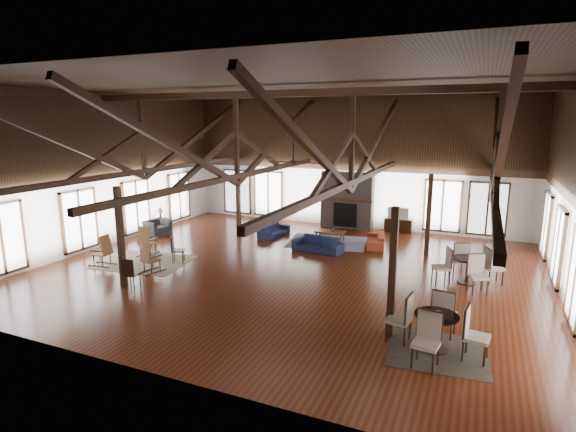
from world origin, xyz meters
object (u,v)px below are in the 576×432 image
at_px(sofa_navy_left, 274,230).
at_px(tv_console, 398,225).
at_px(coffee_table, 330,232).
at_px(sofa_navy_front, 318,244).
at_px(sofa_orange, 376,240).
at_px(armchair, 157,228).
at_px(cafe_table_near, 436,326).
at_px(cafe_table_far, 468,266).

relative_size(sofa_navy_left, tv_console, 1.43).
relative_size(sofa_navy_left, coffee_table, 1.38).
height_order(sofa_navy_front, sofa_orange, sofa_navy_front).
relative_size(coffee_table, armchair, 1.24).
bearing_deg(sofa_navy_front, cafe_table_near, -43.45).
distance_m(sofa_navy_left, tv_console, 5.65).
distance_m(cafe_table_near, cafe_table_far, 4.74).
bearing_deg(cafe_table_far, coffee_table, 151.56).
height_order(armchair, tv_console, armchair).
bearing_deg(cafe_table_near, cafe_table_far, 84.32).
bearing_deg(tv_console, sofa_navy_left, -148.60).
bearing_deg(sofa_navy_front, armchair, -168.75).
relative_size(sofa_navy_left, cafe_table_near, 0.77).
bearing_deg(sofa_navy_left, sofa_navy_front, -113.74).
bearing_deg(cafe_table_far, sofa_navy_front, 165.08).
xyz_separation_m(sofa_navy_left, cafe_table_near, (7.47, -7.61, 0.32)).
bearing_deg(tv_console, sofa_orange, -98.38).
bearing_deg(cafe_table_near, sofa_navy_left, 134.49).
xyz_separation_m(cafe_table_near, cafe_table_far, (0.47, 4.72, -0.01)).
height_order(sofa_orange, armchair, armchair).
distance_m(cafe_table_near, tv_console, 10.88).
xyz_separation_m(sofa_navy_front, cafe_table_near, (4.92, -6.16, 0.29)).
bearing_deg(tv_console, cafe_table_far, -61.84).
bearing_deg(cafe_table_far, sofa_orange, 138.95).
distance_m(sofa_orange, armchair, 9.41).
xyz_separation_m(sofa_navy_left, coffee_table, (2.55, 0.03, 0.16)).
bearing_deg(armchair, cafe_table_far, -81.09).
xyz_separation_m(coffee_table, cafe_table_near, (4.92, -7.64, 0.16)).
bearing_deg(cafe_table_far, sofa_navy_left, 160.02).
height_order(cafe_table_far, tv_console, cafe_table_far).
height_order(sofa_navy_front, cafe_table_near, cafe_table_near).
distance_m(sofa_orange, tv_console, 2.79).
bearing_deg(sofa_orange, coffee_table, -97.31).
bearing_deg(sofa_orange, cafe_table_far, 36.95).
relative_size(sofa_navy_front, cafe_table_near, 0.87).
bearing_deg(sofa_navy_left, cafe_table_near, -129.62).
height_order(sofa_navy_front, sofa_navy_left, sofa_navy_front).
height_order(sofa_orange, coffee_table, sofa_orange).
distance_m(coffee_table, cafe_table_near, 9.09).
bearing_deg(armchair, tv_console, -49.85).
height_order(coffee_table, cafe_table_far, cafe_table_far).
relative_size(sofa_navy_left, cafe_table_far, 0.80).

